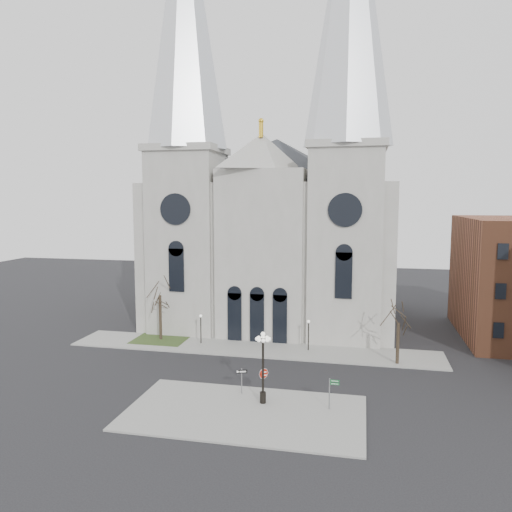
% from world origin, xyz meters
% --- Properties ---
extents(ground, '(160.00, 160.00, 0.00)m').
position_xyz_m(ground, '(0.00, 0.00, 0.00)').
color(ground, black).
rests_on(ground, ground).
extents(sidewalk_near, '(18.00, 10.00, 0.14)m').
position_xyz_m(sidewalk_near, '(3.00, -5.00, 0.07)').
color(sidewalk_near, gray).
rests_on(sidewalk_near, ground).
extents(sidewalk_far, '(40.00, 6.00, 0.14)m').
position_xyz_m(sidewalk_far, '(0.00, 11.00, 0.07)').
color(sidewalk_far, gray).
rests_on(sidewalk_far, ground).
extents(grass_patch, '(6.00, 5.00, 0.18)m').
position_xyz_m(grass_patch, '(-11.00, 12.00, 0.09)').
color(grass_patch, '#2F451D').
rests_on(grass_patch, ground).
extents(cathedral, '(33.00, 26.66, 54.00)m').
position_xyz_m(cathedral, '(0.00, 22.86, 18.48)').
color(cathedral, '#9B9890').
rests_on(cathedral, ground).
extents(tree_left, '(3.20, 3.20, 7.50)m').
position_xyz_m(tree_left, '(-11.00, 12.00, 5.58)').
color(tree_left, black).
rests_on(tree_left, ground).
extents(tree_right, '(3.20, 3.20, 6.00)m').
position_xyz_m(tree_right, '(15.00, 9.00, 4.47)').
color(tree_right, black).
rests_on(tree_right, ground).
extents(ped_lamp_left, '(0.32, 0.32, 3.26)m').
position_xyz_m(ped_lamp_left, '(-6.00, 11.50, 2.33)').
color(ped_lamp_left, black).
rests_on(ped_lamp_left, sidewalk_far).
extents(ped_lamp_right, '(0.32, 0.32, 3.26)m').
position_xyz_m(ped_lamp_right, '(6.00, 11.50, 2.33)').
color(ped_lamp_right, black).
rests_on(ped_lamp_right, sidewalk_far).
extents(stop_sign, '(0.83, 0.35, 2.46)m').
position_xyz_m(stop_sign, '(3.86, -2.04, 1.90)').
color(stop_sign, slate).
rests_on(stop_sign, sidewalk_near).
extents(globe_lamp, '(1.49, 1.49, 5.75)m').
position_xyz_m(globe_lamp, '(4.02, -3.10, 3.75)').
color(globe_lamp, black).
rests_on(globe_lamp, sidewalk_near).
extents(one_way_sign, '(0.89, 0.35, 2.13)m').
position_xyz_m(one_way_sign, '(1.92, -1.57, 1.58)').
color(one_way_sign, slate).
rests_on(one_way_sign, sidewalk_near).
extents(street_name_sign, '(0.78, 0.10, 2.44)m').
position_xyz_m(street_name_sign, '(9.31, -3.18, 1.57)').
color(street_name_sign, slate).
rests_on(street_name_sign, sidewalk_near).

